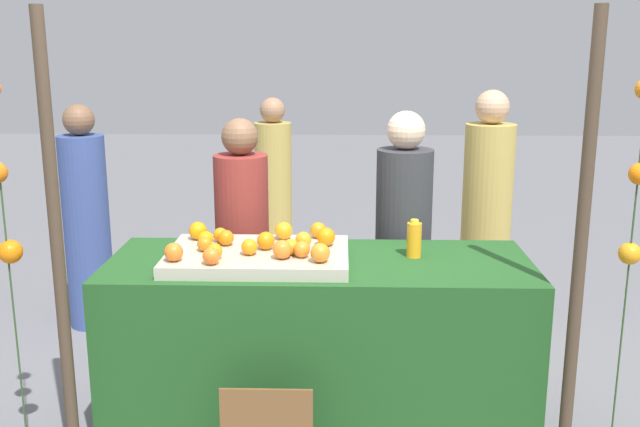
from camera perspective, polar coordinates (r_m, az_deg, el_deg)
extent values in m
cube|color=#1E4C1E|center=(3.74, -0.07, -10.45)|extent=(2.08, 0.78, 0.92)
cube|color=#B2AD99|center=(3.55, -4.86, -3.35)|extent=(0.87, 0.59, 0.06)
sphere|color=orange|center=(3.64, -8.93, -1.96)|extent=(0.08, 0.08, 0.08)
sphere|color=orange|center=(3.34, -8.48, -3.31)|extent=(0.08, 0.08, 0.08)
sphere|color=orange|center=(3.76, -9.51, -1.34)|extent=(0.09, 0.09, 0.09)
sphere|color=orange|center=(3.74, -0.14, -1.31)|extent=(0.08, 0.08, 0.08)
sphere|color=orange|center=(3.55, -4.26, -2.14)|extent=(0.09, 0.09, 0.09)
sphere|color=orange|center=(3.60, 0.47, -1.83)|extent=(0.09, 0.09, 0.09)
sphere|color=orange|center=(3.42, -8.23, -2.94)|extent=(0.07, 0.07, 0.07)
sphere|color=orange|center=(3.72, -2.86, -1.36)|extent=(0.09, 0.09, 0.09)
sphere|color=orange|center=(3.45, -2.28, -2.63)|extent=(0.08, 0.08, 0.08)
sphere|color=orange|center=(3.55, -8.98, -2.37)|extent=(0.07, 0.07, 0.07)
sphere|color=orange|center=(3.39, -2.97, -2.82)|extent=(0.09, 0.09, 0.09)
sphere|color=orange|center=(3.41, -1.43, -2.82)|extent=(0.08, 0.08, 0.08)
sphere|color=orange|center=(3.57, -1.31, -2.06)|extent=(0.08, 0.08, 0.08)
sphere|color=orange|center=(3.33, 0.02, -3.09)|extent=(0.09, 0.09, 0.09)
sphere|color=orange|center=(3.42, -11.35, -2.98)|extent=(0.09, 0.09, 0.09)
sphere|color=orange|center=(3.71, -7.79, -1.66)|extent=(0.07, 0.07, 0.07)
sphere|color=orange|center=(3.64, -7.36, -1.89)|extent=(0.08, 0.08, 0.08)
sphere|color=orange|center=(3.47, -5.53, -2.62)|extent=(0.08, 0.08, 0.08)
cylinder|color=orange|center=(3.64, 7.36, -2.07)|extent=(0.07, 0.07, 0.17)
cylinder|color=yellow|center=(3.62, 7.40, -0.61)|extent=(0.04, 0.04, 0.02)
cylinder|color=maroon|center=(4.32, -6.02, -4.27)|extent=(0.31, 0.31, 1.34)
sphere|color=brown|center=(4.15, -6.28, 5.99)|extent=(0.21, 0.21, 0.21)
cylinder|color=#333338|center=(4.27, 6.45, -4.20)|extent=(0.32, 0.32, 1.38)
sphere|color=beige|center=(4.10, 6.74, 6.48)|extent=(0.22, 0.22, 0.22)
cylinder|color=tan|center=(5.09, 12.80, -1.23)|extent=(0.33, 0.33, 1.44)
sphere|color=tan|center=(4.95, 13.30, 8.10)|extent=(0.22, 0.22, 0.22)
cylinder|color=tan|center=(6.11, -3.63, 0.94)|extent=(0.30, 0.30, 1.32)
sphere|color=#A87A59|center=(5.99, -3.74, 8.06)|extent=(0.21, 0.21, 0.21)
cylinder|color=#384C8C|center=(5.31, -17.71, -1.41)|extent=(0.31, 0.31, 1.35)
sphere|color=brown|center=(5.17, -18.33, 6.96)|extent=(0.21, 0.21, 0.21)
cylinder|color=#473828|center=(3.36, -19.77, -3.28)|extent=(0.06, 0.06, 2.12)
cylinder|color=#473828|center=(3.29, 19.59, -3.62)|extent=(0.06, 0.06, 2.12)
cylinder|color=#2D4C23|center=(3.44, -22.98, -5.22)|extent=(0.01, 0.01, 1.89)
sphere|color=orange|center=(3.40, -23.02, -2.76)|extent=(0.10, 0.10, 0.10)
cylinder|color=#2D4C23|center=(3.41, 22.82, -5.36)|extent=(0.01, 0.01, 1.89)
sphere|color=orange|center=(3.29, 23.71, 2.85)|extent=(0.09, 0.09, 0.09)
sphere|color=orange|center=(3.37, 23.03, -2.89)|extent=(0.10, 0.10, 0.10)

